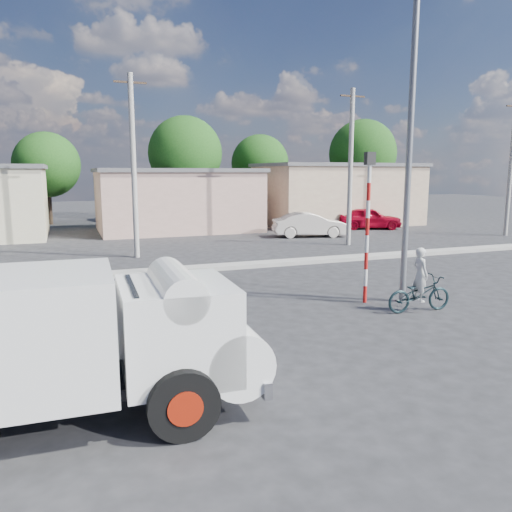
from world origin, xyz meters
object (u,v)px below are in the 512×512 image
object	(u,v)px
car_red	(369,218)
cyclist	(420,285)
truck	(72,341)
car_cream	(310,225)
traffic_pole	(368,215)
streetlight	(406,130)
bicycle	(419,294)

from	to	relation	value
car_red	cyclist	bearing A→B (deg)	171.95
truck	car_cream	distance (m)	23.21
traffic_pole	streetlight	size ratio (longest dim) A/B	0.48
cyclist	streetlight	xyz separation A→B (m)	(0.10, 1.07, 4.22)
cyclist	car_red	bearing A→B (deg)	-25.83
streetlight	truck	bearing A→B (deg)	-154.81
streetlight	car_red	bearing A→B (deg)	58.93
cyclist	car_cream	distance (m)	16.28
traffic_pole	truck	bearing A→B (deg)	-150.69
truck	streetlight	xyz separation A→B (m)	(9.07, 4.27, 3.65)
truck	streetlight	bearing A→B (deg)	27.23
car_cream	car_red	world-z (taller)	car_red
car_cream	cyclist	bearing A→B (deg)	177.44
traffic_pole	cyclist	bearing A→B (deg)	-58.40
truck	bicycle	xyz separation A→B (m)	(8.98, 3.20, -0.81)
car_red	traffic_pole	size ratio (longest dim) A/B	0.98
truck	cyclist	xyz separation A→B (m)	(8.98, 3.20, -0.57)
bicycle	car_red	size ratio (longest dim) A/B	0.45
truck	cyclist	size ratio (longest dim) A/B	3.90
bicycle	car_cream	world-z (taller)	car_cream
truck	cyclist	world-z (taller)	truck
truck	bicycle	size ratio (longest dim) A/B	3.04
truck	streetlight	world-z (taller)	streetlight
truck	bicycle	bearing A→B (deg)	21.68
cyclist	streetlight	world-z (taller)	streetlight
car_cream	streetlight	bearing A→B (deg)	176.66
cyclist	streetlight	distance (m)	4.35
cyclist	traffic_pole	xyz separation A→B (m)	(-0.84, 1.37, 1.85)
car_red	streetlight	xyz separation A→B (m)	(-10.16, -16.86, 4.23)
car_red	streetlight	size ratio (longest dim) A/B	0.48
truck	car_red	world-z (taller)	truck
truck	traffic_pole	bearing A→B (deg)	31.36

